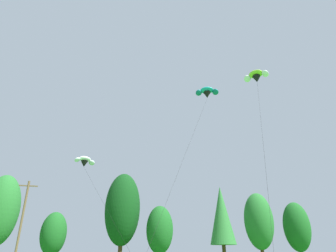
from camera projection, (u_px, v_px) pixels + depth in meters
The scene contains 11 objects.
treeline_tree_b at pixel (1, 210), 46.91m from camera, with size 5.66×5.66×14.31m.
treeline_tree_c at pixel (53, 234), 47.62m from camera, with size 4.12×4.12×8.61m.
treeline_tree_d at pixel (123, 209), 49.79m from camera, with size 5.91×5.91×15.24m.
treeline_tree_e at pixel (160, 230), 48.20m from camera, with size 4.41×4.41×9.65m.
treeline_tree_f at pixel (222, 215), 54.85m from camera, with size 4.72×4.72×14.19m.
treeline_tree_g at pixel (259, 221), 54.36m from camera, with size 5.28×5.28×12.90m.
treeline_tree_h at pixel (297, 227), 55.31m from camera, with size 4.88×4.88×11.41m.
utility_pole at pixel (21, 223), 34.98m from camera, with size 2.20×0.26×10.60m.
parafoil_kite_high_white at pixel (85, 161), 41.01m from camera, with size 6.34×21.81×13.67m.
parafoil_kite_mid_lime_white at pixel (256, 76), 30.27m from camera, with size 6.17×7.68×18.46m.
parafoil_kite_far_teal at pixel (207, 93), 40.23m from camera, with size 12.14×12.89×22.19m.
Camera 1 is at (-7.78, 3.95, 2.11)m, focal length 31.30 mm.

